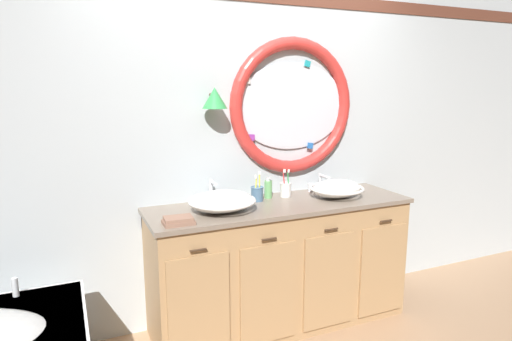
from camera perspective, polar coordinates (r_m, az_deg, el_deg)
The scene contains 10 objects.
back_wall_assembly at distance 3.24m, azimuth -0.53°, elevation 4.08°, with size 6.40×0.26×2.60m.
vanity_counter at distance 3.23m, azimuth 3.16°, elevation -11.97°, with size 1.87×0.59×0.91m.
sink_basin_left at distance 2.87m, azimuth -4.41°, elevation -3.97°, with size 0.44×0.44×0.13m.
sink_basin_right at distance 3.26m, azimuth 10.42°, elevation -2.31°, with size 0.40×0.40×0.13m.
faucet_set_left at distance 3.07m, azimuth -5.79°, elevation -3.03°, with size 0.23×0.13×0.17m.
faucet_set_right at distance 3.44m, azimuth 8.38°, elevation -1.70°, with size 0.22×0.15×0.14m.
toothbrush_holder_left at distance 3.11m, azimuth 0.15°, elevation -2.94°, with size 0.09×0.09×0.21m.
toothbrush_holder_right at distance 3.23m, azimuth 3.86°, elevation -2.40°, with size 0.09×0.09×0.21m.
soap_dispenser at distance 3.19m, azimuth 1.59°, elevation -2.38°, with size 0.06×0.06×0.16m.
folded_hand_towel at distance 2.65m, azimuth -10.03°, elevation -6.42°, with size 0.18×0.13×0.04m.
Camera 1 is at (-1.25, -2.37, 1.72)m, focal length 30.83 mm.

